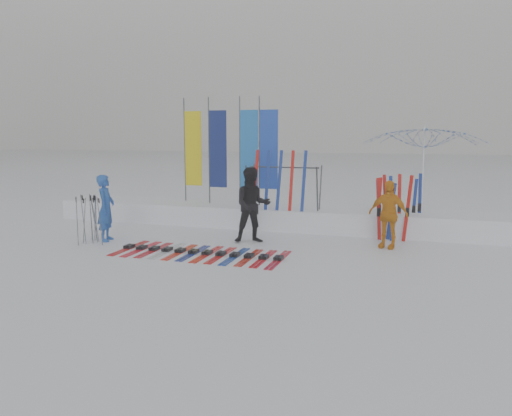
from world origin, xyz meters
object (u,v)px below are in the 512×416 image
(tent_canopy, at_px, (421,178))
(ski_rack, at_px, (284,181))
(person_yellow, at_px, (388,214))
(person_black, at_px, (252,205))
(ski_row, at_px, (200,252))
(person_blue, at_px, (106,208))

(tent_canopy, bearing_deg, ski_rack, -167.96)
(person_yellow, bearing_deg, ski_rack, 170.12)
(person_black, distance_m, tent_canopy, 4.82)
(tent_canopy, distance_m, ski_rack, 3.77)
(ski_row, bearing_deg, tent_canopy, 41.14)
(person_yellow, height_order, tent_canopy, tent_canopy)
(ski_rack, bearing_deg, tent_canopy, 12.04)
(tent_canopy, relative_size, ski_rack, 1.64)
(tent_canopy, bearing_deg, person_blue, -154.91)
(person_blue, bearing_deg, person_black, -92.12)
(person_blue, distance_m, tent_canopy, 8.44)
(person_yellow, xyz_separation_m, tent_canopy, (0.74, 2.21, 0.70))
(person_blue, height_order, ski_rack, ski_rack)
(person_black, relative_size, person_yellow, 1.16)
(person_black, xyz_separation_m, ski_row, (-0.74, -1.54, -0.91))
(person_yellow, distance_m, tent_canopy, 2.43)
(person_yellow, relative_size, ski_row, 0.42)
(person_blue, relative_size, person_black, 0.90)
(person_blue, bearing_deg, ski_rack, -71.72)
(person_blue, relative_size, person_yellow, 1.04)
(ski_row, xyz_separation_m, ski_rack, (1.07, 3.37, 1.35))
(person_black, relative_size, ski_row, 0.49)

